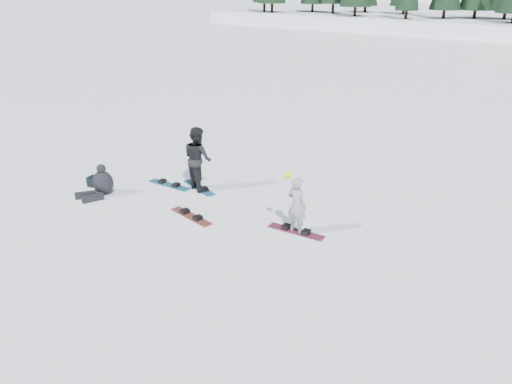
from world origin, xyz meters
The scene contains 9 objects.
ground centered at (0.00, 0.00, 0.00)m, with size 420.00×420.00×0.00m, color white.
snowboarder_woman centered at (2.23, 1.31, 0.76)m, with size 0.56×0.39×1.62m.
snowboarder_man centered at (-1.70, 1.84, 0.96)m, with size 0.93×0.73×1.92m, color black.
seated_rider centered at (-3.58, -0.29, 0.36)m, with size 0.85×1.22×0.94m.
gear_bag centered at (-4.28, -0.03, 0.15)m, with size 0.45×0.30×0.30m, color black.
snowboard_woman centered at (2.23, 1.31, 0.01)m, with size 1.50×0.28×0.03m, color maroon.
snowboard_man centered at (-1.70, 1.84, 0.01)m, with size 1.50×0.28×0.03m, color teal.
snowboard_loose_c centered at (-2.57, 1.41, 0.01)m, with size 1.50×0.28×0.03m, color teal.
snowboard_loose_b centered at (-0.45, 0.28, 0.01)m, with size 1.50×0.28×0.03m, color #953F20.
Camera 1 is at (8.40, -8.00, 5.88)m, focal length 35.00 mm.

